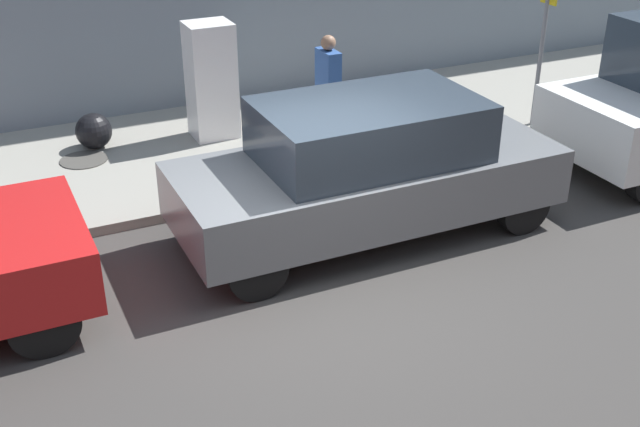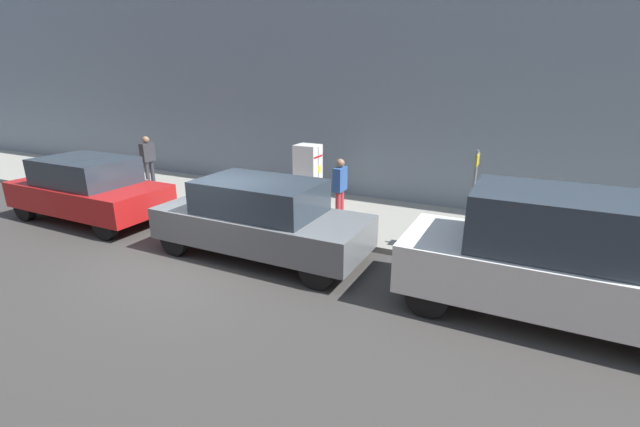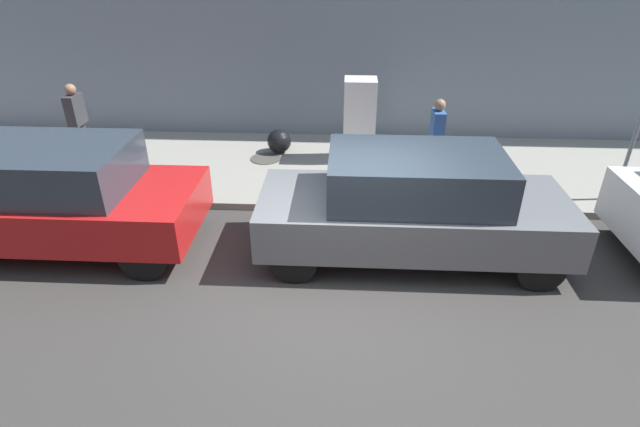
{
  "view_description": "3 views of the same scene",
  "coord_description": "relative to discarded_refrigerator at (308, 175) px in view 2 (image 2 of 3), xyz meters",
  "views": [
    {
      "loc": [
        7.02,
        -3.34,
        4.88
      ],
      "look_at": [
        0.12,
        -0.1,
        0.95
      ],
      "focal_mm": 45.0,
      "sensor_mm": 36.0,
      "label": 1
    },
    {
      "loc": [
        6.52,
        6.12,
        3.9
      ],
      "look_at": [
        -1.85,
        1.95,
        0.85
      ],
      "focal_mm": 24.0,
      "sensor_mm": 36.0,
      "label": 2
    },
    {
      "loc": [
        6.05,
        -0.08,
        4.53
      ],
      "look_at": [
        -0.55,
        -0.44,
        0.88
      ],
      "focal_mm": 28.0,
      "sensor_mm": 36.0,
      "label": 3
    }
  ],
  "objects": [
    {
      "name": "manhole_cover",
      "position": [
        0.15,
        -2.09,
        -0.89
      ],
      "size": [
        0.7,
        0.7,
        0.02
      ],
      "primitive_type": "cylinder",
      "color": "#47443F",
      "rests_on": "sidewalk_slab"
    },
    {
      "name": "trash_bag",
      "position": [
        -0.27,
        -1.83,
        -0.63
      ],
      "size": [
        0.55,
        0.55,
        0.55
      ],
      "primitive_type": "sphere",
      "color": "black",
      "rests_on": "sidewalk_slab"
    },
    {
      "name": "parked_van_white",
      "position": [
        3.67,
        6.45,
        0.04
      ],
      "size": [
        1.96,
        4.76,
        2.16
      ],
      "color": "silver",
      "rests_on": "ground"
    },
    {
      "name": "street_sign_post",
      "position": [
        1.75,
        4.91,
        0.39
      ],
      "size": [
        0.36,
        0.07,
        2.28
      ],
      "color": "slate",
      "rests_on": "sidewalk_slab"
    },
    {
      "name": "discarded_refrigerator",
      "position": [
        0.0,
        0.0,
        0.0
      ],
      "size": [
        0.61,
        0.7,
        1.8
      ],
      "color": "white",
      "rests_on": "sidewalk_slab"
    },
    {
      "name": "parked_suv_red",
      "position": [
        3.67,
        -4.9,
        -0.13
      ],
      "size": [
        1.99,
        4.49,
        1.75
      ],
      "color": "red",
      "rests_on": "ground"
    },
    {
      "name": "building_facade_near",
      "position": [
        -2.35,
        -0.21,
        2.71
      ],
      "size": [
        1.64,
        39.6,
        7.51
      ],
      "primitive_type": "cube",
      "color": "slate",
      "rests_on": "ground"
    },
    {
      "name": "sidewalk_slab",
      "position": [
        0.41,
        -0.21,
        -0.97
      ],
      "size": [
        3.87,
        44.0,
        0.14
      ],
      "primitive_type": "cube",
      "color": "gray",
      "rests_on": "ground"
    },
    {
      "name": "fire_hydrant",
      "position": [
        1.96,
        -4.65,
        -0.54
      ],
      "size": [
        0.22,
        0.22,
        0.71
      ],
      "color": "slate",
      "rests_on": "sidewalk_slab"
    },
    {
      "name": "pedestrian_walking_far",
      "position": [
        0.47,
        -6.08,
        0.11
      ],
      "size": [
        0.5,
        0.23,
        1.73
      ],
      "rotation": [
        0.0,
        0.0,
        0.41
      ],
      "color": "#333338",
      "rests_on": "sidewalk_slab"
    },
    {
      "name": "ground_plane",
      "position": [
        4.52,
        -0.21,
        -1.04
      ],
      "size": [
        80.0,
        80.0,
        0.0
      ],
      "primitive_type": "plane",
      "color": "#383533"
    },
    {
      "name": "pedestrian_standing_near",
      "position": [
        1.03,
        1.51,
        0.08
      ],
      "size": [
        0.49,
        0.23,
        1.69
      ],
      "rotation": [
        0.0,
        0.0,
        0.93
      ],
      "color": "#B73338",
      "rests_on": "sidewalk_slab"
    },
    {
      "name": "parked_suv_gray",
      "position": [
        3.67,
        0.78,
        -0.14
      ],
      "size": [
        1.87,
        4.78,
        1.75
      ],
      "color": "slate",
      "rests_on": "ground"
    }
  ]
}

